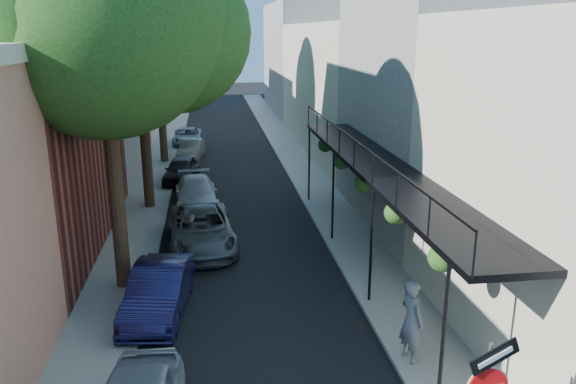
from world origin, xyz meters
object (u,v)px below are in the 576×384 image
object	(u,v)px
parked_car_b	(159,291)
parked_car_e	(181,170)
pedestrian	(412,320)
parked_car_c	(202,229)
parked_car_f	(191,150)
parked_car_g	(188,137)
oak_near	(119,18)
oak_mid	(149,43)
oak_far	(164,17)
parked_car_d	(196,193)

from	to	relation	value
parked_car_b	parked_car_e	world-z (taller)	parked_car_b
parked_car_b	pedestrian	world-z (taller)	pedestrian
parked_car_c	parked_car_e	xyz separation A→B (m)	(-1.12, 9.32, -0.05)
parked_car_f	parked_car_g	distance (m)	4.51
oak_near	parked_car_f	distance (m)	18.99
oak_mid	parked_car_c	bearing A→B (deg)	-69.38
oak_far	parked_car_e	world-z (taller)	oak_far
parked_car_g	parked_car_e	bearing A→B (deg)	-89.65
parked_car_c	parked_car_d	size ratio (longest dim) A/B	1.14
parked_car_d	oak_mid	bearing A→B (deg)	169.37
parked_car_f	pedestrian	xyz separation A→B (m)	(5.64, -22.83, 0.53)
parked_car_f	parked_car_b	bearing A→B (deg)	-83.20
parked_car_e	oak_near	bearing A→B (deg)	-85.96
oak_far	parked_car_f	world-z (taller)	oak_far
parked_car_b	parked_car_g	world-z (taller)	parked_car_b
parked_car_b	parked_car_c	size ratio (longest dim) A/B	0.83
parked_car_c	parked_car_g	distance (m)	19.22
oak_mid	parked_car_d	world-z (taller)	oak_mid
oak_near	parked_car_c	size ratio (longest dim) A/B	2.30
parked_car_c	parked_car_f	bearing A→B (deg)	88.44
parked_car_f	parked_car_d	bearing A→B (deg)	-79.33
parked_car_c	parked_car_e	world-z (taller)	parked_car_c
parked_car_g	parked_car_d	bearing A→B (deg)	-86.28
parked_car_c	pedestrian	bearing A→B (deg)	-63.63
oak_far	parked_car_e	size ratio (longest dim) A/B	3.15
parked_car_c	parked_car_d	xyz separation A→B (m)	(-0.28, 4.95, -0.06)
oak_far	parked_car_b	size ratio (longest dim) A/B	2.90
parked_car_c	parked_car_e	bearing A→B (deg)	92.32
oak_far	parked_car_b	bearing A→B (deg)	-87.73
oak_far	parked_car_b	world-z (taller)	oak_far
parked_car_f	parked_car_c	bearing A→B (deg)	-79.17
oak_far	oak_near	bearing A→B (deg)	-90.04
parked_car_e	parked_car_f	bearing A→B (deg)	93.87
oak_mid	pedestrian	xyz separation A→B (m)	(6.82, -13.30, -5.93)
oak_near	oak_mid	bearing A→B (deg)	90.37
parked_car_f	oak_near	bearing A→B (deg)	-85.83
oak_near	parked_car_f	size ratio (longest dim) A/B	3.17
oak_mid	pedestrian	size ratio (longest dim) A/B	5.07
parked_car_d	parked_car_f	bearing A→B (deg)	89.12
oak_far	parked_car_c	bearing A→B (deg)	-82.47
oak_near	oak_far	bearing A→B (deg)	89.96
parked_car_d	parked_car_e	size ratio (longest dim) A/B	1.15
oak_near	parked_car_b	xyz separation A→B (m)	(0.77, -2.01, -7.20)
pedestrian	parked_car_g	bearing A→B (deg)	-3.86
oak_mid	pedestrian	world-z (taller)	oak_mid
parked_car_b	parked_car_f	distance (m)	19.52
parked_car_b	parked_car_c	xyz separation A→B (m)	(1.12, 4.83, 0.01)
parked_car_c	parked_car_f	distance (m)	14.71
oak_far	parked_car_d	distance (m)	12.09
oak_far	parked_car_e	distance (m)	9.07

